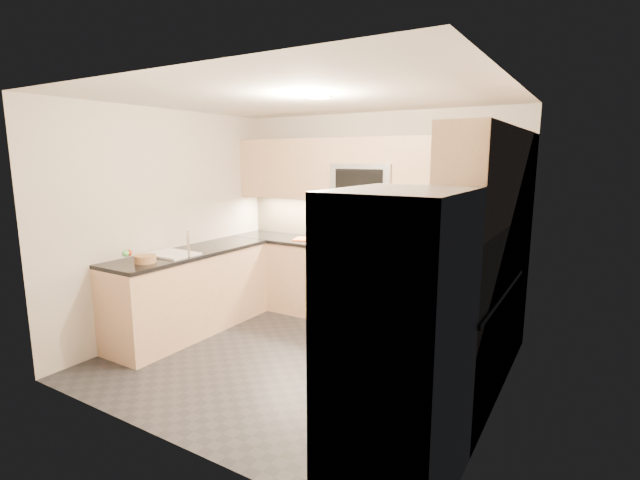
{
  "coord_description": "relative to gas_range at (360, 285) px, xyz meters",
  "views": [
    {
      "loc": [
        2.39,
        -3.57,
        1.97
      ],
      "look_at": [
        0.0,
        0.35,
        1.15
      ],
      "focal_mm": 26.0,
      "sensor_mm": 36.0,
      "label": 1
    }
  ],
  "objects": [
    {
      "name": "oven_door_glass",
      "position": [
        0.0,
        -0.33,
        -0.01
      ],
      "size": [
        0.62,
        0.02,
        0.45
      ],
      "primitive_type": "cube",
      "color": "black",
      "rests_on": "gas_range"
    },
    {
      "name": "upper_cab_back",
      "position": [
        0.0,
        0.15,
        1.37
      ],
      "size": [
        3.6,
        0.35,
        0.75
      ],
      "primitive_type": "cube",
      "color": "tan",
      "rests_on": "wall_back"
    },
    {
      "name": "wall_left",
      "position": [
        -1.8,
        -1.28,
        0.79
      ],
      "size": [
        0.02,
        3.2,
        2.5
      ],
      "primitive_type": "cube",
      "color": "#BCB1A4",
      "rests_on": "floor"
    },
    {
      "name": "ceiling",
      "position": [
        0.0,
        -1.28,
        2.04
      ],
      "size": [
        3.6,
        3.2,
        0.02
      ],
      "primitive_type": "cube",
      "color": "beige",
      "rests_on": "wall_back"
    },
    {
      "name": "fridge_handle_left",
      "position": [
        1.08,
        -2.61,
        0.49
      ],
      "size": [
        0.02,
        0.02,
        1.2
      ],
      "primitive_type": "cylinder",
      "color": "#B2B5BA",
      "rests_on": "refrigerator"
    },
    {
      "name": "fridge_handle_right",
      "position": [
        1.08,
        -2.25,
        0.49
      ],
      "size": [
        0.02,
        0.02,
        1.2
      ],
      "primitive_type": "cylinder",
      "color": "#B2B5BA",
      "rests_on": "refrigerator"
    },
    {
      "name": "refrigerator",
      "position": [
        1.45,
        -2.43,
        0.45
      ],
      "size": [
        0.7,
        0.9,
        1.8
      ],
      "primitive_type": "cube",
      "color": "#96999D",
      "rests_on": "floor"
    },
    {
      "name": "utensil_bowl",
      "position": [
        1.62,
        -0.1,
        0.55
      ],
      "size": [
        0.31,
        0.31,
        0.14
      ],
      "primitive_type": "cylinder",
      "rotation": [
        0.0,
        0.0,
        0.35
      ],
      "color": "#4BB050",
      "rests_on": "countertop_back_right"
    },
    {
      "name": "oven_handle",
      "position": [
        0.0,
        -0.35,
        0.26
      ],
      "size": [
        0.6,
        0.02,
        0.02
      ],
      "primitive_type": "cylinder",
      "rotation": [
        0.0,
        1.57,
        0.0
      ],
      "color": "#B2B5BA",
      "rests_on": "gas_range"
    },
    {
      "name": "backsplash_back",
      "position": [
        0.0,
        0.32,
        0.74
      ],
      "size": [
        3.6,
        0.01,
        0.51
      ],
      "primitive_type": "cube",
      "color": "tan",
      "rests_on": "wall_back"
    },
    {
      "name": "floor",
      "position": [
        0.0,
        -1.28,
        -0.46
      ],
      "size": [
        3.6,
        3.2,
        0.0
      ],
      "primitive_type": "cube",
      "color": "#232328",
      "rests_on": "ground"
    },
    {
      "name": "base_cab_back_right",
      "position": [
        1.09,
        0.02,
        -0.01
      ],
      "size": [
        1.42,
        0.6,
        0.9
      ],
      "primitive_type": "cube",
      "color": "tan",
      "rests_on": "floor"
    },
    {
      "name": "dish_towel_blue",
      "position": [
        0.18,
        -0.37,
        0.1
      ],
      "size": [
        0.19,
        0.1,
        0.38
      ],
      "primitive_type": "cube",
      "rotation": [
        0.0,
        0.0,
        0.43
      ],
      "color": "#38449A",
      "rests_on": "oven_handle"
    },
    {
      "name": "countertop_back_right",
      "position": [
        1.09,
        0.02,
        0.47
      ],
      "size": [
        1.42,
        0.63,
        0.04
      ],
      "primitive_type": "cube",
      "color": "black",
      "rests_on": "base_cab_back_right"
    },
    {
      "name": "sink_basin",
      "position": [
        -1.5,
        -1.53,
        0.42
      ],
      "size": [
        0.52,
        0.38,
        0.16
      ],
      "primitive_type": "cube",
      "color": "white",
      "rests_on": "base_cab_peninsula"
    },
    {
      "name": "microwave",
      "position": [
        0.0,
        0.12,
        1.24
      ],
      "size": [
        0.76,
        0.4,
        0.4
      ],
      "primitive_type": "cube",
      "color": "#9FA1A6",
      "rests_on": "upper_cab_back"
    },
    {
      "name": "backsplash_right",
      "position": [
        1.8,
        -0.82,
        0.74
      ],
      "size": [
        0.01,
        2.3,
        0.51
      ],
      "primitive_type": "cube",
      "color": "tan",
      "rests_on": "wall_right"
    },
    {
      "name": "fruit_basket",
      "position": [
        -1.43,
        -1.92,
        0.52
      ],
      "size": [
        0.24,
        0.24,
        0.08
      ],
      "primitive_type": "cylinder",
      "rotation": [
        0.0,
        0.0,
        -0.17
      ],
      "color": "#A7794E",
      "rests_on": "countertop_peninsula"
    },
    {
      "name": "wall_right",
      "position": [
        1.8,
        -1.28,
        0.79
      ],
      "size": [
        0.02,
        3.2,
        2.5
      ],
      "primitive_type": "cube",
      "color": "#BCB1A4",
      "rests_on": "floor"
    },
    {
      "name": "countertop_peninsula",
      "position": [
        -1.5,
        -1.28,
        0.47
      ],
      "size": [
        0.63,
        2.0,
        0.04
      ],
      "primitive_type": "cube",
      "color": "black",
      "rests_on": "base_cab_peninsula"
    },
    {
      "name": "base_cab_right",
      "position": [
        1.5,
        -1.12,
        -0.01
      ],
      "size": [
        0.6,
        1.7,
        0.9
      ],
      "primitive_type": "cube",
      "color": "tan",
      "rests_on": "floor"
    },
    {
      "name": "gas_range",
      "position": [
        0.0,
        0.0,
        0.0
      ],
      "size": [
        0.76,
        0.65,
        0.91
      ],
      "primitive_type": "cube",
      "color": "#A5A7AD",
      "rests_on": "floor"
    },
    {
      "name": "wall_back",
      "position": [
        0.0,
        0.32,
        0.79
      ],
      "size": [
        3.6,
        0.02,
        2.5
      ],
      "primitive_type": "cube",
      "color": "#BCB1A4",
      "rests_on": "floor"
    },
    {
      "name": "dish_towel_check",
      "position": [
        -0.17,
        -0.37,
        0.1
      ],
      "size": [
        0.16,
        0.03,
        0.3
      ],
      "primitive_type": "cube",
      "rotation": [
        0.0,
        0.0,
        0.11
      ],
      "color": "white",
      "rests_on": "oven_handle"
    },
    {
      "name": "fruit_pear",
      "position": [
        -1.5,
        -2.08,
        0.6
      ],
      "size": [
        0.07,
        0.07,
        0.07
      ],
      "primitive_type": "sphere",
      "color": "#55C65E",
      "rests_on": "fruit_basket"
    },
    {
      "name": "countertop_back_left",
      "position": [
        -1.09,
        0.02,
        0.47
      ],
      "size": [
        1.42,
        0.63,
        0.04
      ],
      "primitive_type": "cube",
      "color": "black",
      "rests_on": "base_cab_back_left"
    },
    {
      "name": "base_cab_back_left",
      "position": [
        -1.09,
        0.02,
        -0.01
      ],
      "size": [
        1.42,
        0.6,
        0.9
      ],
      "primitive_type": "cube",
      "color": "tan",
      "rests_on": "floor"
    },
    {
      "name": "upper_cab_right",
      "position": [
        1.62,
        -1.0,
        1.37
      ],
      "size": [
        0.35,
        1.95,
        0.75
      ],
      "primitive_type": "cube",
      "color": "tan",
      "rests_on": "wall_right"
    },
    {
      "name": "wall_front",
      "position": [
        0.0,
        -2.88,
        0.79
      ],
      "size": [
        3.6,
        0.02,
        2.5
      ],
      "primitive_type": "cube",
      "color": "#BCB1A4",
      "rests_on": "floor"
    },
    {
      "name": "range_cooktop",
      "position": [
        0.0,
        0.0,
        0.46
      ],
      "size": [
        0.76,
        0.65,
        0.03
      ],
      "primitive_type": "cube",
      "color": "black",
      "rests_on": "gas_range"
    },
    {
      "name": "fruit_apple",
      "position": [
        -1.5,
        -2.05,
        0.6
      ],
      "size": [
        0.07,
        0.07,
        0.07
      ],
      "primitive_type": "sphere",
      "color": "#9D3112",
      "rests_on": "fruit_basket"
    },
    {
      "name": "countertop_right",
      "position": [
        1.5,
        -1.12,
        0.47
      ],
      "size": [
        0.63,
        1.7,
        0.04
      ],
      "primitive_type": "cube",
      "color": "black",
      "rests_on": "base_cab_right"
    },
    {
      "name": "base_cab_peninsula",
      "position": [
        -1.5,
        -1.28,
        -0.01
      ],
      "size": [
        0.6,
        2.0,
        0.9
      ],
      "primitive_type": "cube",
      "color": "tan",
      "rests_on": "floor"
    },
    {
      "name": "microwave_door",
      "position": [
        0.0,
        -0.08,
        1.24
      ],
      "size": [
        0.6,
        0.01,
        0.28
      ],
      "primitive_type": "cube",
      "color": "black",
      "rests_on": "microwave"
    },
    {
      "name": "faucet",
      "position": [
        -1.24,
        -1.53,
        0.62
      ],
      "size": [
        0.03,
        0.03,
        0.28
      ],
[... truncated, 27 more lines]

